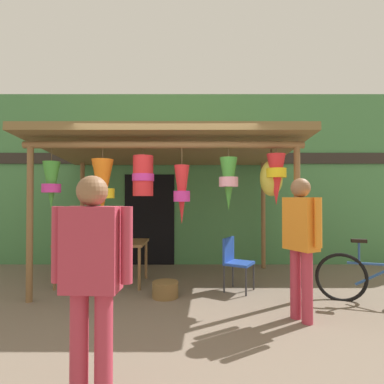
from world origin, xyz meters
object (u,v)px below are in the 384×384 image
at_px(display_table, 104,245).
at_px(wicker_basket_by_table, 166,289).
at_px(vendor_in_orange, 92,269).
at_px(customer_foreground, 301,236).
at_px(parked_bicycle, 382,279).
at_px(flower_heap_on_table, 103,239).
at_px(folding_chair, 235,259).

relative_size(display_table, wicker_basket_by_table, 3.75).
xyz_separation_m(vendor_in_orange, customer_foreground, (2.05, 1.51, 0.05)).
xyz_separation_m(wicker_basket_by_table, parked_bicycle, (3.05, -0.29, 0.23)).
height_order(flower_heap_on_table, folding_chair, folding_chair).
bearing_deg(display_table, flower_heap_on_table, -159.83).
xyz_separation_m(folding_chair, vendor_in_orange, (-1.41, -2.72, 0.47)).
bearing_deg(customer_foreground, folding_chair, 117.88).
bearing_deg(parked_bicycle, display_table, 166.62).
bearing_deg(parked_bicycle, wicker_basket_by_table, 174.59).
xyz_separation_m(flower_heap_on_table, vendor_in_orange, (0.83, -3.08, 0.19)).
distance_m(folding_chair, parked_bicycle, 2.08).
bearing_deg(vendor_in_orange, parked_bicycle, 31.74).
xyz_separation_m(folding_chair, customer_foreground, (0.64, -1.21, 0.52)).
bearing_deg(flower_heap_on_table, customer_foreground, -28.55).
distance_m(parked_bicycle, vendor_in_orange, 4.02).
relative_size(folding_chair, customer_foreground, 0.49).
relative_size(display_table, parked_bicycle, 0.87).
relative_size(vendor_in_orange, customer_foreground, 0.96).
xyz_separation_m(wicker_basket_by_table, customer_foreground, (1.72, -0.87, 0.91)).
distance_m(flower_heap_on_table, parked_bicycle, 4.34).
bearing_deg(customer_foreground, flower_heap_on_table, 151.45).
relative_size(wicker_basket_by_table, customer_foreground, 0.23).
height_order(display_table, wicker_basket_by_table, display_table).
xyz_separation_m(display_table, parked_bicycle, (4.18, -1.00, -0.31)).
bearing_deg(flower_heap_on_table, display_table, 20.17).
bearing_deg(wicker_basket_by_table, vendor_in_orange, -97.75).
bearing_deg(vendor_in_orange, wicker_basket_by_table, 82.25).
height_order(wicker_basket_by_table, parked_bicycle, parked_bicycle).
bearing_deg(folding_chair, wicker_basket_by_table, -162.49).
height_order(display_table, parked_bicycle, parked_bicycle).
distance_m(display_table, parked_bicycle, 4.31).
xyz_separation_m(parked_bicycle, vendor_in_orange, (-3.38, -2.09, 0.63)).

